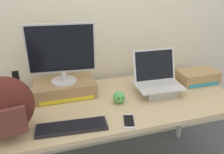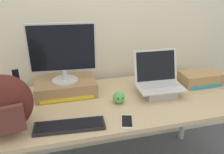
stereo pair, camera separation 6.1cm
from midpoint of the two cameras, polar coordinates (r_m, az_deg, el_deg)
back_wall at (r=1.91m, az=-2.71°, el=16.49°), size 7.00×0.10×2.60m
desk at (r=1.69m, az=1.05°, el=-7.83°), size 1.75×0.74×0.73m
toner_box_yellow at (r=1.74m, az=-10.32°, el=-2.51°), size 0.44×0.26×0.11m
desktop_monitor at (r=1.64m, az=-11.01°, el=6.02°), size 0.47×0.18×0.42m
open_laptop at (r=1.75m, az=12.25°, el=-2.06°), size 0.34×0.26×0.31m
external_keyboard at (r=1.39m, az=-9.10°, el=-11.79°), size 0.42×0.15×0.02m
messenger_backpack at (r=1.39m, az=-23.95°, el=-6.16°), size 0.35×0.29×0.34m
coffee_mug at (r=1.85m, az=-24.66°, el=-3.05°), size 0.12×0.08×0.09m
cell_phone at (r=1.42m, az=4.94°, el=-10.89°), size 0.11×0.16×0.01m
plush_toy at (r=1.60m, az=2.79°, el=-5.03°), size 0.08×0.08×0.08m
toner_box_cyan at (r=2.01m, az=21.67°, el=-0.29°), size 0.32×0.18×0.10m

